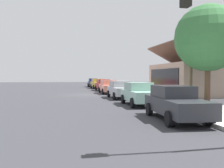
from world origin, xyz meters
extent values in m
plane|color=#38383D|center=(0.00, 0.00, 0.00)|extent=(120.00, 120.00, 0.00)
cube|color=beige|center=(0.00, 5.60, 0.08)|extent=(60.00, 4.20, 0.16)
cube|color=navy|center=(-19.94, 2.74, 0.68)|extent=(4.80, 1.91, 0.70)
cube|color=navy|center=(-20.42, 2.75, 1.31)|extent=(2.32, 1.64, 0.56)
cylinder|color=black|center=(-18.45, 3.61, 0.33)|extent=(0.66, 0.23, 0.66)
cylinder|color=black|center=(-18.48, 1.80, 0.33)|extent=(0.66, 0.23, 0.66)
cylinder|color=black|center=(-21.40, 3.67, 0.33)|extent=(0.66, 0.23, 0.66)
cylinder|color=black|center=(-21.44, 1.86, 0.33)|extent=(0.66, 0.23, 0.66)
cube|color=gold|center=(-13.78, 2.84, 0.68)|extent=(4.85, 2.06, 0.70)
cube|color=gold|center=(-14.26, 2.82, 1.31)|extent=(2.36, 1.72, 0.56)
cylinder|color=black|center=(-12.35, 3.83, 0.33)|extent=(0.67, 0.25, 0.66)
cylinder|color=black|center=(-12.26, 1.99, 0.33)|extent=(0.67, 0.25, 0.66)
cylinder|color=black|center=(-15.30, 3.68, 0.33)|extent=(0.67, 0.25, 0.66)
cylinder|color=black|center=(-15.21, 1.85, 0.33)|extent=(0.67, 0.25, 0.66)
cube|color=red|center=(-7.43, 2.86, 0.68)|extent=(4.90, 1.85, 0.70)
cube|color=#A9272B|center=(-7.92, 2.85, 1.31)|extent=(2.37, 1.58, 0.56)
cylinder|color=black|center=(-5.95, 3.76, 0.33)|extent=(0.67, 0.24, 0.66)
cylinder|color=black|center=(-5.90, 2.03, 0.33)|extent=(0.67, 0.24, 0.66)
cylinder|color=black|center=(-8.96, 3.69, 0.33)|extent=(0.67, 0.24, 0.66)
cylinder|color=black|center=(-8.92, 1.95, 0.33)|extent=(0.67, 0.24, 0.66)
cube|color=#EA8C75|center=(-1.40, 2.63, 0.68)|extent=(4.68, 1.85, 0.70)
cube|color=tan|center=(-1.87, 2.63, 1.31)|extent=(2.25, 1.62, 0.56)
cylinder|color=black|center=(0.05, 3.55, 0.33)|extent=(0.66, 0.22, 0.66)
cylinder|color=black|center=(0.05, 1.71, 0.33)|extent=(0.66, 0.22, 0.66)
cylinder|color=black|center=(-2.85, 3.55, 0.33)|extent=(0.66, 0.22, 0.66)
cylinder|color=black|center=(-2.85, 1.71, 0.33)|extent=(0.66, 0.22, 0.66)
cube|color=silver|center=(4.97, 2.69, 0.68)|extent=(4.79, 1.85, 0.70)
cube|color=#A0A2A6|center=(4.49, 2.69, 1.31)|extent=(2.31, 1.62, 0.56)
cylinder|color=black|center=(6.45, 3.61, 0.33)|extent=(0.66, 0.22, 0.66)
cylinder|color=black|center=(6.46, 1.79, 0.33)|extent=(0.66, 0.22, 0.66)
cylinder|color=black|center=(3.48, 3.59, 0.33)|extent=(0.66, 0.22, 0.66)
cylinder|color=black|center=(3.49, 1.77, 0.33)|extent=(0.66, 0.22, 0.66)
cube|color=#9ED1BC|center=(10.68, 2.81, 0.68)|extent=(4.51, 1.81, 0.70)
cube|color=#86B1A0|center=(10.23, 2.81, 1.31)|extent=(2.17, 1.59, 0.56)
cylinder|color=black|center=(12.08, 3.71, 0.33)|extent=(0.66, 0.22, 0.66)
cylinder|color=black|center=(12.08, 1.91, 0.33)|extent=(0.66, 0.22, 0.66)
cylinder|color=black|center=(9.29, 3.70, 0.33)|extent=(0.66, 0.22, 0.66)
cylinder|color=black|center=(9.29, 1.91, 0.33)|extent=(0.66, 0.22, 0.66)
cube|color=#2D3035|center=(16.76, 2.75, 0.68)|extent=(4.96, 1.98, 0.70)
cube|color=#27292D|center=(16.28, 2.78, 1.31)|extent=(2.42, 1.64, 0.56)
cylinder|color=black|center=(18.32, 3.53, 0.33)|extent=(0.67, 0.26, 0.66)
cylinder|color=black|center=(18.22, 1.81, 0.33)|extent=(0.67, 0.26, 0.66)
cylinder|color=black|center=(15.30, 3.70, 0.33)|extent=(0.67, 0.26, 0.66)
cylinder|color=black|center=(15.21, 1.98, 0.33)|extent=(0.67, 0.26, 0.66)
cube|color=tan|center=(1.64, 12.00, 1.69)|extent=(9.70, 7.82, 3.38)
cube|color=black|center=(1.64, 8.05, 1.86)|extent=(7.76, 0.08, 1.89)
cube|color=brown|center=(1.64, 10.05, 4.42)|extent=(10.30, 4.20, 2.34)
cube|color=brown|center=(1.64, 13.95, 4.42)|extent=(10.30, 4.20, 2.34)
cylinder|color=brown|center=(9.39, 8.69, 1.79)|extent=(0.44, 0.44, 3.59)
sphere|color=#38753D|center=(9.39, 8.69, 5.03)|extent=(5.23, 5.23, 5.23)
sphere|color=green|center=(21.09, 1.00, 4.09)|extent=(0.16, 0.16, 0.16)
cylinder|color=brown|center=(7.63, 8.20, 3.75)|extent=(0.24, 0.24, 7.50)
cube|color=brown|center=(7.63, 8.20, 6.90)|extent=(1.80, 0.12, 0.12)
cylinder|color=red|center=(2.89, 4.20, 0.44)|extent=(0.22, 0.22, 0.55)
sphere|color=red|center=(2.89, 4.20, 0.78)|extent=(0.18, 0.18, 0.18)
camera|label=1|loc=(27.86, -2.24, 2.05)|focal=41.01mm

